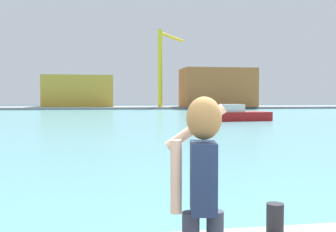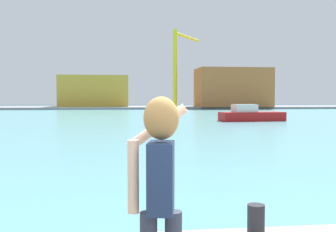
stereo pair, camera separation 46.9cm
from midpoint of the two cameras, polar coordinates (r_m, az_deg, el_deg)
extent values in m
plane|color=#334751|center=(53.05, -5.57, -0.07)|extent=(220.00, 220.00, 0.00)
cube|color=#599EA8|center=(55.05, -5.62, 0.04)|extent=(140.00, 100.00, 0.02)
cube|color=gray|center=(95.01, -6.19, 1.23)|extent=(140.00, 20.00, 0.49)
cube|color=#1E2D4C|center=(3.16, 3.28, -8.83)|extent=(0.26, 0.37, 0.56)
sphere|color=#E0B293|center=(3.11, 3.30, -0.49)|extent=(0.22, 0.22, 0.22)
ellipsoid|color=olive|center=(3.09, 3.37, -0.32)|extent=(0.28, 0.26, 0.34)
cylinder|color=#E0B293|center=(3.13, -0.73, -8.76)|extent=(0.09, 0.09, 0.58)
cylinder|color=#E0B293|center=(3.33, 2.45, -1.66)|extent=(0.53, 0.18, 0.40)
cube|color=black|center=(3.44, 2.49, 1.31)|extent=(0.02, 0.07, 0.14)
cylinder|color=black|center=(5.33, 15.16, -14.27)|extent=(0.22, 0.22, 0.38)
cube|color=#B21919|center=(42.73, 12.35, -0.08)|extent=(7.03, 2.89, 0.96)
cube|color=silver|center=(42.34, 11.32, 1.11)|extent=(2.55, 1.89, 0.82)
cube|color=gold|center=(96.64, -10.44, 3.52)|extent=(15.92, 12.66, 7.25)
cube|color=#B26633|center=(92.93, 9.48, 4.07)|extent=(16.60, 9.55, 8.86)
cylinder|color=yellow|center=(89.61, 1.17, 6.91)|extent=(1.00, 1.00, 17.47)
cylinder|color=yellow|center=(96.70, 2.91, 11.32)|extent=(8.02, 11.80, 0.70)
camera|label=1|loc=(0.23, -88.77, 0.05)|focal=42.13mm
camera|label=2|loc=(0.23, 91.23, -0.05)|focal=42.13mm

